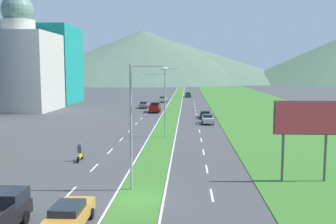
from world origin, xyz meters
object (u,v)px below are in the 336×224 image
Objects in this scene: car_2 at (205,114)px; car_1 at (144,105)px; car_3 at (69,215)px; car_4 at (188,95)px; street_lamp_far at (167,88)px; car_0 at (163,99)px; pickup_truck_0 at (155,107)px; street_lamp_mid at (162,100)px; motorcycle_rider at (80,154)px; street_lamp_near at (135,119)px; billboard_roadside at (305,122)px; car_5 at (208,119)px.

car_1 is at bearing -142.98° from car_2.
car_4 is at bearing -3.68° from car_3.
car_4 is (4.04, 52.65, -4.58)m from street_lamp_far.
car_0 is 24.96m from pickup_truck_0.
street_lamp_far is at bearing -158.69° from car_1.
car_1 is 37.90m from car_4.
car_2 is at bearing -11.16° from car_3.
street_lamp_mid is at bearing -2.67° from car_4.
car_1 is 9.19m from pickup_truck_0.
street_lamp_mid reaches higher than car_4.
motorcycle_rider is (-10.55, -88.53, -0.05)m from car_4.
street_lamp_far is 2.25× the size of car_1.
street_lamp_far is 2.28× the size of car_4.
street_lamp_near is 1.94× the size of car_3.
street_lamp_mid is 0.91× the size of street_lamp_far.
street_lamp_near is 61.25m from car_1.
billboard_roadside reaches higher than car_4.
billboard_roadside reaches higher than car_2.
car_5 is at bearing -152.10° from car_1.
billboard_roadside is 61.21m from car_1.
pickup_truck_0 reaches higher than car_4.
street_lamp_near is 44.55m from street_lamp_far.
street_lamp_far is 1.44× the size of billboard_roadside.
street_lamp_far is at bearing -142.37° from car_5.
street_lamp_near reaches higher than car_0.
street_lamp_near reaches higher than car_4.
car_5 is (0.03, -7.64, 0.09)m from car_2.
car_1 is (-19.45, 57.90, -4.03)m from billboard_roadside.
car_0 is (-16.01, 74.31, -4.00)m from billboard_roadside.
street_lamp_mid is 30.40m from pickup_truck_0.
motorcycle_rider reaches higher than car_2.
car_0 is 0.92× the size of car_3.
street_lamp_mid reaches higher than pickup_truck_0.
car_4 is 45.55m from pickup_truck_0.
street_lamp_near is 97.39m from car_4.
car_4 is at bearing 87.69° from street_lamp_near.
car_5 is (7.09, 35.20, -4.53)m from street_lamp_near.
car_4 is at bearing 87.33° from street_lamp_mid.
street_lamp_mid is 22.04m from car_2.
street_lamp_mid is 1.77× the size of car_2.
car_4 is at bearing -176.69° from car_2.
car_0 is at bearing 102.16° from billboard_roadside.
street_lamp_mid is 23.14m from billboard_roadside.
car_1 is (-6.86, 38.48, -4.19)m from street_lamp_mid.
billboard_roadside is 52.05m from pickup_truck_0.
motorcycle_rider is at bearing 163.47° from billboard_roadside.
car_5 is (13.52, -25.54, 0.01)m from car_1.
motorcycle_rider is at bearing -6.80° from car_4.
billboard_roadside is at bearing 8.46° from car_2.
street_lamp_mid is 2.08× the size of car_4.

